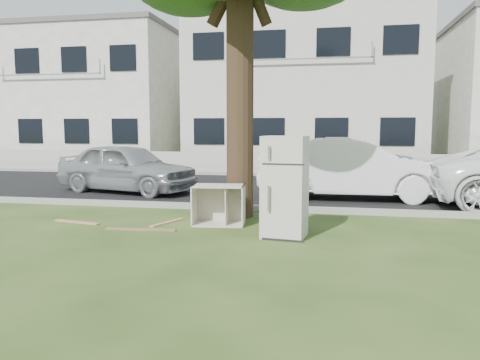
% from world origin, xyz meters
% --- Properties ---
extents(ground, '(120.00, 120.00, 0.00)m').
position_xyz_m(ground, '(0.00, 0.00, 0.00)').
color(ground, '#273F16').
extents(road, '(120.00, 7.00, 0.01)m').
position_xyz_m(road, '(0.00, 6.00, 0.01)').
color(road, black).
rests_on(road, ground).
extents(kerb_near, '(120.00, 0.18, 0.12)m').
position_xyz_m(kerb_near, '(0.00, 2.45, 0.00)').
color(kerb_near, gray).
rests_on(kerb_near, ground).
extents(kerb_far, '(120.00, 0.18, 0.12)m').
position_xyz_m(kerb_far, '(0.00, 9.55, 0.00)').
color(kerb_far, gray).
rests_on(kerb_far, ground).
extents(sidewalk, '(120.00, 2.80, 0.01)m').
position_xyz_m(sidewalk, '(0.00, 11.00, 0.01)').
color(sidewalk, gray).
rests_on(sidewalk, ground).
extents(low_wall, '(120.00, 0.15, 0.70)m').
position_xyz_m(low_wall, '(0.00, 12.60, 0.35)').
color(low_wall, gray).
rests_on(low_wall, ground).
extents(townhouse_left, '(10.20, 8.16, 7.04)m').
position_xyz_m(townhouse_left, '(-12.00, 17.50, 3.52)').
color(townhouse_left, white).
rests_on(townhouse_left, ground).
extents(townhouse_center, '(11.22, 8.16, 7.44)m').
position_xyz_m(townhouse_center, '(0.00, 17.50, 3.72)').
color(townhouse_center, '#B6B3A6').
rests_on(townhouse_center, ground).
extents(fridge, '(0.75, 0.71, 1.65)m').
position_xyz_m(fridge, '(0.66, 0.19, 0.82)').
color(fridge, '#BBB6A9').
rests_on(fridge, ground).
extents(cabinet, '(0.99, 0.67, 0.73)m').
position_xyz_m(cabinet, '(-0.63, 0.93, 0.37)').
color(cabinet, white).
rests_on(cabinet, ground).
extents(plank_a, '(1.25, 0.21, 0.02)m').
position_xyz_m(plank_a, '(-1.85, 0.19, 0.01)').
color(plank_a, olive).
rests_on(plank_a, ground).
extents(plank_b, '(1.00, 0.30, 0.02)m').
position_xyz_m(plank_b, '(-3.29, 0.56, 0.01)').
color(plank_b, tan).
rests_on(plank_b, ground).
extents(plank_c, '(0.42, 0.86, 0.02)m').
position_xyz_m(plank_c, '(-1.60, 0.86, 0.01)').
color(plank_c, tan).
rests_on(plank_c, ground).
extents(car_center, '(4.65, 1.68, 1.52)m').
position_xyz_m(car_center, '(1.93, 4.61, 0.76)').
color(car_center, white).
rests_on(car_center, ground).
extents(car_left, '(4.28, 2.57, 1.36)m').
position_xyz_m(car_left, '(-4.14, 4.66, 0.68)').
color(car_left, '#989B9F').
rests_on(car_left, ground).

